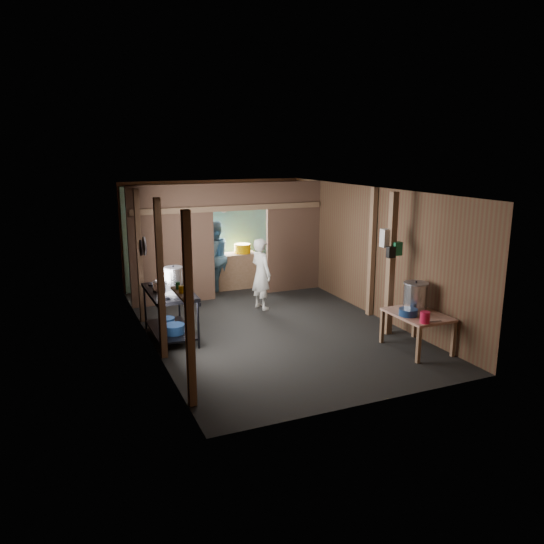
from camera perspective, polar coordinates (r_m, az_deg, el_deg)
name	(u,v)px	position (r m, az deg, el deg)	size (l,w,h in m)	color
floor	(268,325)	(10.20, -0.44, -5.79)	(4.50, 7.00, 0.00)	black
ceiling	(268,190)	(9.67, -0.47, 8.93)	(4.50, 7.00, 0.00)	#2D2C2A
wall_back	(213,233)	(13.10, -6.40, 4.24)	(4.50, 0.00, 2.60)	#473723
wall_front	(373,311)	(6.86, 10.93, -4.15)	(4.50, 0.00, 2.60)	#473723
wall_left	(147,270)	(9.24, -13.43, 0.22)	(0.00, 7.00, 2.60)	#473723
wall_right	(369,251)	(10.91, 10.52, 2.30)	(0.00, 7.00, 2.60)	#473723
partition_left	(172,245)	(11.53, -10.82, 2.88)	(1.85, 0.10, 2.60)	#483021
partition_right	(293,237)	(12.46, 2.32, 3.86)	(1.35, 0.10, 2.60)	#483021
partition_header	(240,196)	(11.83, -3.50, 8.23)	(1.30, 0.10, 0.60)	#483021
turquoise_panel	(214,235)	(13.05, -6.31, 3.99)	(4.40, 0.06, 2.50)	#66B5A8
back_counter	(233,271)	(12.84, -4.30, 0.13)	(1.20, 0.50, 0.85)	brown
wall_clock	(224,209)	(13.00, -5.27, 6.87)	(0.20, 0.20, 0.03)	silver
post_left_a	(189,311)	(6.79, -9.00, -4.25)	(0.10, 0.12, 2.60)	brown
post_left_b	(161,280)	(8.49, -12.02, -0.85)	(0.10, 0.12, 2.60)	brown
post_left_c	(140,257)	(10.41, -14.21, 1.61)	(0.10, 0.12, 2.60)	brown
post_right	(372,253)	(10.71, 10.80, 2.09)	(0.10, 0.12, 2.60)	brown
post_free	(391,265)	(9.64, 12.79, 0.77)	(0.12, 0.12, 2.60)	brown
cross_beam	(230,208)	(11.73, -4.55, 6.94)	(4.40, 0.12, 0.12)	brown
pan_lid_big	(144,246)	(9.57, -13.73, 2.77)	(0.34, 0.34, 0.03)	gray
pan_lid_small	(141,248)	(9.98, -14.09, 2.58)	(0.30, 0.30, 0.03)	black
wall_shelf	(182,294)	(7.24, -9.79, -2.36)	(0.14, 0.80, 0.03)	brown
jar_white	(186,294)	(6.99, -9.32, -2.36)	(0.07, 0.07, 0.10)	silver
jar_yellow	(182,289)	(7.22, -9.81, -1.87)	(0.08, 0.08, 0.10)	#CE9001
jar_green	(178,286)	(7.43, -10.20, -1.46)	(0.06, 0.06, 0.10)	#15653A
bag_white	(387,238)	(9.58, 12.41, 3.65)	(0.22, 0.15, 0.32)	silver
bag_green	(397,249)	(9.57, 13.43, 2.49)	(0.16, 0.12, 0.24)	#15653A
bag_black	(391,252)	(9.48, 12.80, 2.12)	(0.14, 0.10, 0.20)	black
gas_range	(170,314)	(9.56, -11.00, -4.55)	(0.77, 1.51, 0.89)	black
prep_table	(417,331)	(9.24, 15.45, -6.25)	(0.78, 1.07, 0.63)	tan
stove_pot_large	(174,276)	(9.79, -10.66, -0.46)	(0.35, 0.35, 0.35)	silver
stove_pot_med	(159,287)	(9.38, -12.15, -1.59)	(0.23, 0.23, 0.20)	silver
frying_pan	(174,294)	(9.06, -10.60, -2.41)	(0.31, 0.53, 0.07)	gray
blue_tub_front	(174,329)	(9.39, -10.63, -6.10)	(0.38, 0.38, 0.16)	navy
blue_tub_back	(167,321)	(9.91, -11.33, -5.23)	(0.28, 0.28, 0.11)	navy
stock_pot	(415,296)	(9.33, 15.32, -2.58)	(0.42, 0.42, 0.49)	silver
wash_basin	(408,312)	(8.98, 14.60, -4.25)	(0.31, 0.31, 0.12)	navy
pink_bucket	(425,317)	(8.66, 16.30, -4.77)	(0.15, 0.15, 0.19)	#C11337
knife	(433,322)	(8.78, 17.10, -5.18)	(0.30, 0.04, 0.01)	silver
yellow_tub	(242,248)	(12.82, -3.24, 2.57)	(0.40, 0.40, 0.22)	#CE9001
cook	(261,274)	(11.06, -1.19, -0.20)	(0.55, 0.36, 1.52)	silver
worker_back	(214,256)	(12.54, -6.31, 1.71)	(0.82, 0.64, 1.68)	teal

